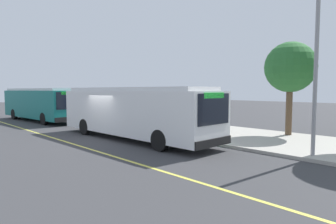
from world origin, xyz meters
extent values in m
plane|color=#38383A|center=(0.00, 0.00, 0.00)|extent=(120.00, 120.00, 0.00)
cube|color=#A8A399|center=(0.00, 6.00, 0.07)|extent=(44.00, 6.40, 0.15)
cube|color=#E0D64C|center=(0.00, -2.20, 0.00)|extent=(36.00, 0.14, 0.01)
cube|color=white|center=(1.31, 1.00, 1.55)|extent=(11.37, 2.83, 2.40)
cube|color=silver|center=(1.31, 1.00, 2.85)|extent=(10.46, 2.55, 0.20)
cube|color=black|center=(6.98, 1.14, 1.98)|extent=(0.09, 2.17, 1.34)
cube|color=black|center=(1.28, 2.29, 1.84)|extent=(9.95, 0.29, 1.06)
cube|color=#197259|center=(1.28, 2.29, 0.57)|extent=(10.74, 0.29, 0.28)
cube|color=#26D83F|center=(6.98, 1.14, 2.57)|extent=(0.06, 1.40, 0.24)
cube|color=black|center=(6.99, 1.14, 0.53)|extent=(0.14, 2.50, 0.36)
cylinder|color=black|center=(4.79, 2.24, 0.50)|extent=(1.01, 0.30, 1.00)
cylinder|color=black|center=(4.84, -0.07, 0.50)|extent=(1.01, 0.30, 1.00)
cylinder|color=black|center=(-2.11, 2.07, 0.50)|extent=(1.01, 0.30, 1.00)
cylinder|color=black|center=(-2.05, -0.24, 0.50)|extent=(1.01, 0.30, 1.00)
cube|color=#146B66|center=(-12.37, 0.70, 1.55)|extent=(10.77, 3.25, 2.40)
cube|color=silver|center=(-12.37, 0.70, 2.85)|extent=(9.90, 2.94, 0.20)
cube|color=black|center=(-7.05, 1.06, 1.98)|extent=(0.18, 2.17, 1.34)
cube|color=black|center=(-12.45, 1.99, 1.84)|extent=(9.33, 0.66, 1.06)
cube|color=silver|center=(-12.45, 1.99, 0.57)|extent=(10.07, 0.70, 0.28)
cube|color=#26D83F|center=(-7.05, 1.06, 2.57)|extent=(0.12, 1.40, 0.24)
cube|color=black|center=(-7.04, 1.06, 0.53)|extent=(0.25, 2.50, 0.36)
cylinder|color=black|center=(-9.16, 2.07, 0.50)|extent=(1.02, 0.35, 1.00)
cylinder|color=black|center=(-9.01, -0.23, 0.50)|extent=(1.02, 0.35, 1.00)
cylinder|color=black|center=(-15.63, 1.64, 0.50)|extent=(1.02, 0.35, 1.00)
cylinder|color=black|center=(-15.47, -0.66, 0.50)|extent=(1.02, 0.35, 1.00)
cylinder|color=#333338|center=(2.79, 5.93, 1.35)|extent=(0.10, 0.10, 2.40)
cylinder|color=#333338|center=(2.79, 4.63, 1.35)|extent=(0.10, 0.10, 2.40)
cylinder|color=#333338|center=(0.19, 5.93, 1.35)|extent=(0.10, 0.10, 2.40)
cylinder|color=#333338|center=(0.19, 4.63, 1.35)|extent=(0.10, 0.10, 2.40)
cube|color=#333338|center=(1.49, 5.28, 2.59)|extent=(2.90, 1.60, 0.08)
cube|color=#4C606B|center=(1.49, 5.93, 1.35)|extent=(2.47, 0.04, 2.16)
cube|color=navy|center=(0.19, 5.28, 1.30)|extent=(0.06, 1.11, 1.82)
cube|color=brown|center=(1.69, 5.36, 0.60)|extent=(1.60, 0.44, 0.06)
cube|color=brown|center=(1.69, 5.60, 0.88)|extent=(1.60, 0.05, 0.44)
cube|color=#333338|center=(0.97, 5.36, 0.38)|extent=(0.08, 0.40, 0.45)
cube|color=#333338|center=(2.41, 5.36, 0.38)|extent=(0.08, 0.40, 0.45)
cylinder|color=#333338|center=(4.13, 3.30, 1.55)|extent=(0.07, 0.07, 2.80)
cube|color=white|center=(4.13, 3.28, 2.65)|extent=(0.44, 0.03, 0.56)
cube|color=red|center=(4.13, 3.27, 2.65)|extent=(0.40, 0.01, 0.16)
cylinder|color=#282D47|center=(4.50, 4.21, 0.57)|extent=(0.14, 0.14, 0.85)
cylinder|color=#282D47|center=(4.50, 4.03, 0.57)|extent=(0.14, 0.14, 0.85)
cube|color=red|center=(4.50, 4.12, 1.31)|extent=(0.24, 0.40, 0.62)
sphere|color=tan|center=(4.50, 4.12, 1.73)|extent=(0.22, 0.22, 0.22)
cylinder|color=brown|center=(7.11, 8.10, 1.59)|extent=(0.36, 0.36, 2.88)
sphere|color=#28662D|center=(7.11, 8.10, 4.13)|extent=(2.94, 2.94, 2.94)
cylinder|color=gray|center=(10.21, 3.50, 3.35)|extent=(0.16, 0.16, 6.40)
camera|label=1|loc=(14.68, -8.77, 2.80)|focal=31.00mm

